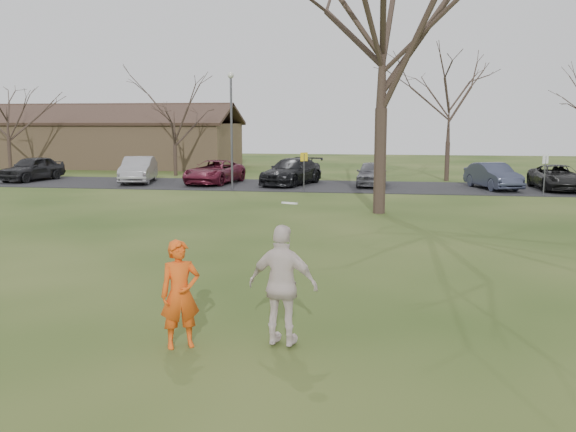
{
  "coord_description": "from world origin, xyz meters",
  "views": [
    {
      "loc": [
        2.23,
        -10.1,
        3.69
      ],
      "look_at": [
        0.0,
        4.0,
        1.5
      ],
      "focal_mm": 38.58,
      "sensor_mm": 36.0,
      "label": 1
    }
  ],
  "objects_px": {
    "car_4": "(372,174)",
    "car_5": "(493,176)",
    "car_6": "(558,177)",
    "big_tree": "(383,35)",
    "car_0": "(32,168)",
    "catching_play": "(283,285)",
    "car_3": "(291,172)",
    "player_defender": "(180,294)",
    "car_1": "(138,170)",
    "lamp_post": "(231,116)",
    "building": "(112,143)",
    "car_2": "(214,172)"
  },
  "relations": [
    {
      "from": "building",
      "to": "car_4",
      "type": "bearing_deg",
      "value": -30.49
    },
    {
      "from": "car_6",
      "to": "big_tree",
      "type": "bearing_deg",
      "value": -135.59
    },
    {
      "from": "player_defender",
      "to": "car_5",
      "type": "height_order",
      "value": "player_defender"
    },
    {
      "from": "car_4",
      "to": "car_6",
      "type": "relative_size",
      "value": 0.86
    },
    {
      "from": "player_defender",
      "to": "car_6",
      "type": "distance_m",
      "value": 28.4
    },
    {
      "from": "car_3",
      "to": "car_4",
      "type": "distance_m",
      "value": 4.64
    },
    {
      "from": "player_defender",
      "to": "big_tree",
      "type": "height_order",
      "value": "big_tree"
    },
    {
      "from": "car_6",
      "to": "catching_play",
      "type": "bearing_deg",
      "value": -115.02
    },
    {
      "from": "car_2",
      "to": "car_4",
      "type": "xyz_separation_m",
      "value": [
        9.22,
        0.15,
        0.01
      ]
    },
    {
      "from": "player_defender",
      "to": "car_1",
      "type": "height_order",
      "value": "player_defender"
    },
    {
      "from": "car_0",
      "to": "car_2",
      "type": "bearing_deg",
      "value": 10.65
    },
    {
      "from": "car_1",
      "to": "car_4",
      "type": "relative_size",
      "value": 1.15
    },
    {
      "from": "car_1",
      "to": "building",
      "type": "distance_m",
      "value": 15.02
    },
    {
      "from": "car_3",
      "to": "catching_play",
      "type": "relative_size",
      "value": 2.19
    },
    {
      "from": "car_5",
      "to": "catching_play",
      "type": "xyz_separation_m",
      "value": [
        -7.39,
        -25.24,
        0.3
      ]
    },
    {
      "from": "player_defender",
      "to": "catching_play",
      "type": "distance_m",
      "value": 1.69
    },
    {
      "from": "car_2",
      "to": "lamp_post",
      "type": "relative_size",
      "value": 0.79
    },
    {
      "from": "player_defender",
      "to": "car_4",
      "type": "height_order",
      "value": "player_defender"
    },
    {
      "from": "car_1",
      "to": "big_tree",
      "type": "distance_m",
      "value": 18.65
    },
    {
      "from": "car_0",
      "to": "catching_play",
      "type": "height_order",
      "value": "catching_play"
    },
    {
      "from": "car_0",
      "to": "building",
      "type": "height_order",
      "value": "building"
    },
    {
      "from": "player_defender",
      "to": "car_4",
      "type": "xyz_separation_m",
      "value": [
        2.49,
        26.08,
        -0.16
      ]
    },
    {
      "from": "car_0",
      "to": "car_4",
      "type": "relative_size",
      "value": 1.09
    },
    {
      "from": "player_defender",
      "to": "big_tree",
      "type": "bearing_deg",
      "value": 50.54
    },
    {
      "from": "car_0",
      "to": "car_3",
      "type": "distance_m",
      "value": 16.25
    },
    {
      "from": "player_defender",
      "to": "car_0",
      "type": "relative_size",
      "value": 0.4
    },
    {
      "from": "car_5",
      "to": "catching_play",
      "type": "distance_m",
      "value": 26.31
    },
    {
      "from": "car_3",
      "to": "car_4",
      "type": "bearing_deg",
      "value": 16.65
    },
    {
      "from": "car_1",
      "to": "catching_play",
      "type": "xyz_separation_m",
      "value": [
        13.05,
        -25.52,
        0.23
      ]
    },
    {
      "from": "player_defender",
      "to": "lamp_post",
      "type": "bearing_deg",
      "value": 73.55
    },
    {
      "from": "car_3",
      "to": "car_0",
      "type": "bearing_deg",
      "value": -162.14
    },
    {
      "from": "car_0",
      "to": "car_4",
      "type": "distance_m",
      "value": 20.89
    },
    {
      "from": "player_defender",
      "to": "car_0",
      "type": "height_order",
      "value": "player_defender"
    },
    {
      "from": "car_3",
      "to": "catching_play",
      "type": "height_order",
      "value": "catching_play"
    },
    {
      "from": "car_0",
      "to": "big_tree",
      "type": "bearing_deg",
      "value": -14.76
    },
    {
      "from": "car_1",
      "to": "car_4",
      "type": "height_order",
      "value": "car_1"
    },
    {
      "from": "car_3",
      "to": "big_tree",
      "type": "bearing_deg",
      "value": -46.27
    },
    {
      "from": "car_3",
      "to": "catching_play",
      "type": "xyz_separation_m",
      "value": [
        3.8,
        -25.87,
        0.26
      ]
    },
    {
      "from": "catching_play",
      "to": "building",
      "type": "distance_m",
      "value": 43.64
    },
    {
      "from": "car_0",
      "to": "lamp_post",
      "type": "distance_m",
      "value": 14.08
    },
    {
      "from": "car_6",
      "to": "lamp_post",
      "type": "relative_size",
      "value": 0.76
    },
    {
      "from": "lamp_post",
      "to": "car_4",
      "type": "bearing_deg",
      "value": 21.06
    },
    {
      "from": "car_3",
      "to": "car_6",
      "type": "bearing_deg",
      "value": 14.99
    },
    {
      "from": "car_5",
      "to": "car_6",
      "type": "relative_size",
      "value": 0.9
    },
    {
      "from": "car_6",
      "to": "catching_play",
      "type": "height_order",
      "value": "catching_play"
    },
    {
      "from": "car_3",
      "to": "car_6",
      "type": "relative_size",
      "value": 1.09
    },
    {
      "from": "car_6",
      "to": "big_tree",
      "type": "xyz_separation_m",
      "value": [
        -9.37,
        -9.84,
        6.3
      ]
    },
    {
      "from": "car_4",
      "to": "car_5",
      "type": "xyz_separation_m",
      "value": [
        6.56,
        -0.57,
        0.01
      ]
    },
    {
      "from": "car_3",
      "to": "building",
      "type": "height_order",
      "value": "building"
    },
    {
      "from": "car_0",
      "to": "car_5",
      "type": "xyz_separation_m",
      "value": [
        27.45,
        -0.46,
        -0.05
      ]
    }
  ]
}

